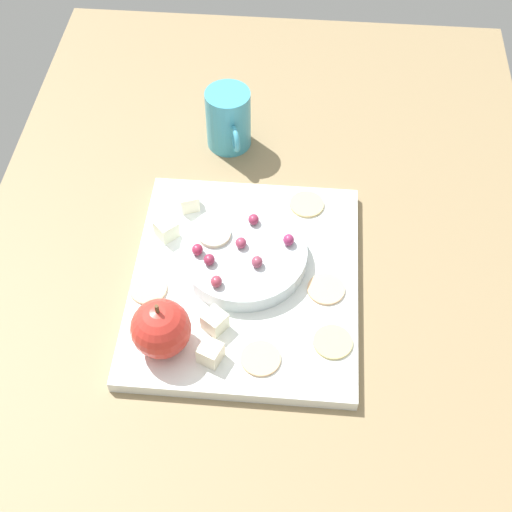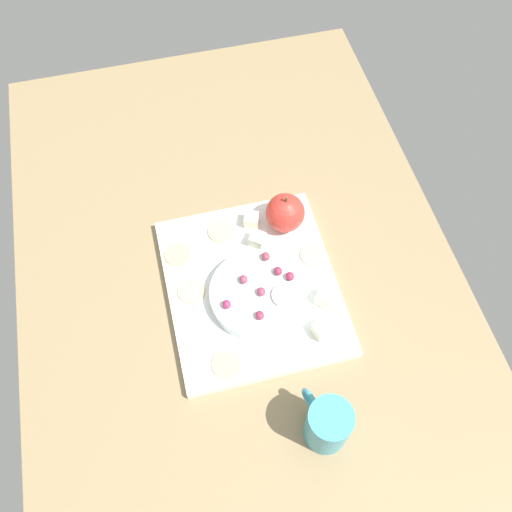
{
  "view_description": "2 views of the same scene",
  "coord_description": "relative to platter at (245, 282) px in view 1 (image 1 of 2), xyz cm",
  "views": [
    {
      "loc": [
        54.87,
        4.6,
        81.85
      ],
      "look_at": [
        -2.61,
        -0.23,
        8.08
      ],
      "focal_mm": 50.22,
      "sensor_mm": 36.0,
      "label": 1
    },
    {
      "loc": [
        -46.16,
        8.85,
        94.44
      ],
      "look_at": [
        1.79,
        -3.04,
        9.66
      ],
      "focal_mm": 39.32,
      "sensor_mm": 36.0,
      "label": 2
    }
  ],
  "objects": [
    {
      "name": "apple_slice_0",
      "position": [
        -4.86,
        -4.6,
        3.66
      ],
      "size": [
        4.49,
        4.49,
        0.6
      ],
      "primitive_type": "cylinder",
      "color": "beige",
      "rests_on": "serving_dish"
    },
    {
      "name": "grape_1",
      "position": [
        -0.33,
        2.0,
        4.08
      ],
      "size": [
        1.63,
        1.47,
        1.45
      ],
      "primitive_type": "ellipsoid",
      "color": "#8A3A4F",
      "rests_on": "serving_dish"
    },
    {
      "name": "serving_dish",
      "position": [
        -2.8,
        -0.41,
        2.13
      ],
      "size": [
        17.01,
        17.01,
        2.44
      ],
      "primitive_type": "cylinder",
      "color": "silver",
      "rests_on": "platter"
    },
    {
      "name": "grape_3",
      "position": [
        -4.32,
        5.46,
        4.12
      ],
      "size": [
        1.63,
        1.47,
        1.53
      ],
      "primitive_type": "ellipsoid",
      "color": "#912C58",
      "rests_on": "serving_dish"
    },
    {
      "name": "cheese_cube_0",
      "position": [
        -6.4,
        -11.5,
        2.22
      ],
      "size": [
        3.71,
        3.71,
        2.62
      ],
      "primitive_type": "cube",
      "rotation": [
        0.0,
        0.0,
        0.76
      ],
      "color": "#F0F4CD",
      "rests_on": "platter"
    },
    {
      "name": "cracker_0",
      "position": [
        9.15,
        11.81,
        1.11
      ],
      "size": [
        4.94,
        4.94,
        0.4
      ],
      "primitive_type": "cylinder",
      "color": "#D7C37A",
      "rests_on": "platter"
    },
    {
      "name": "table",
      "position": [
        1.16,
        1.57,
        -2.57
      ],
      "size": [
        127.04,
        80.56,
        3.31
      ],
      "primitive_type": "cube",
      "color": "#8B7551",
      "rests_on": "ground"
    },
    {
      "name": "cracker_4",
      "position": [
        3.05,
        -12.45,
        1.11
      ],
      "size": [
        4.94,
        4.94,
        0.4
      ],
      "primitive_type": "cylinder",
      "color": "#DFB488",
      "rests_on": "platter"
    },
    {
      "name": "grape_2",
      "position": [
        -1.7,
        -6.42,
        4.09
      ],
      "size": [
        1.63,
        1.47,
        1.47
      ],
      "primitive_type": "ellipsoid",
      "color": "#972744",
      "rests_on": "serving_dish"
    },
    {
      "name": "cheese_cube_1",
      "position": [
        -11.92,
        -9.17,
        2.22
      ],
      "size": [
        3.37,
        3.37,
        2.62
      ],
      "primitive_type": "cube",
      "rotation": [
        0.0,
        0.0,
        0.35
      ],
      "color": "#F8ECC9",
      "rests_on": "platter"
    },
    {
      "name": "apple_whole",
      "position": [
        11.12,
        -9.09,
        4.59
      ],
      "size": [
        7.35,
        7.35,
        7.35
      ],
      "primitive_type": "sphere",
      "color": "red",
      "rests_on": "platter"
    },
    {
      "name": "platter",
      "position": [
        0.0,
        0.0,
        0.0
      ],
      "size": [
        34.43,
        29.95,
        1.83
      ],
      "primitive_type": "cube",
      "color": "white",
      "rests_on": "table"
    },
    {
      "name": "grape_6",
      "position": [
        -3.35,
        -0.82,
        4.03
      ],
      "size": [
        1.63,
        1.47,
        1.34
      ],
      "primitive_type": "ellipsoid",
      "color": "#93354F",
      "rests_on": "serving_dish"
    },
    {
      "name": "cheese_cube_3",
      "position": [
        8.04,
        -3.03,
        2.22
      ],
      "size": [
        3.67,
        3.67,
        2.62
      ],
      "primitive_type": "cube",
      "rotation": [
        0.0,
        0.0,
        0.94
      ],
      "color": "white",
      "rests_on": "platter"
    },
    {
      "name": "cracker_2",
      "position": [
        1.25,
        10.78,
        1.11
      ],
      "size": [
        4.94,
        4.94,
        0.4
      ],
      "primitive_type": "cylinder",
      "color": "#E1B386",
      "rests_on": "platter"
    },
    {
      "name": "apple_stem",
      "position": [
        11.12,
        -9.09,
        8.86
      ],
      "size": [
        0.5,
        0.5,
        1.2
      ],
      "primitive_type": "cylinder",
      "color": "brown",
      "rests_on": "apple_whole"
    },
    {
      "name": "cheese_cube_2",
      "position": [
        12.59,
        -3.01,
        2.22
      ],
      "size": [
        3.43,
        3.43,
        2.62
      ],
      "primitive_type": "cube",
      "rotation": [
        0.0,
        0.0,
        1.18
      ],
      "color": "#F3E9C9",
      "rests_on": "platter"
    },
    {
      "name": "grape_0",
      "position": [
        -7.6,
        0.5,
        4.03
      ],
      "size": [
        1.63,
        1.47,
        1.34
      ],
      "primitive_type": "ellipsoid",
      "color": "#8E2A47",
      "rests_on": "serving_dish"
    },
    {
      "name": "cracker_3",
      "position": [
        12.22,
        3.07,
        1.11
      ],
      "size": [
        4.94,
        4.94,
        0.4
      ],
      "primitive_type": "cylinder",
      "color": "#E2B482",
      "rests_on": "platter"
    },
    {
      "name": "cup",
      "position": [
        -27.59,
        -5.08,
        4.0
      ],
      "size": [
        9.88,
        6.91,
        9.82
      ],
      "color": "#3E9CB9",
      "rests_on": "table"
    },
    {
      "name": "grape_5",
      "position": [
        3.23,
        -3.33,
        4.07
      ],
      "size": [
        1.63,
        1.47,
        1.42
      ],
      "primitive_type": "ellipsoid",
      "color": "#923445",
      "rests_on": "serving_dish"
    },
    {
      "name": "grape_4",
      "position": [
        -0.18,
        -4.67,
        4.07
      ],
      "size": [
        1.63,
        1.47,
        1.42
      ],
      "primitive_type": "ellipsoid",
      "color": "maroon",
      "rests_on": "serving_dish"
    },
    {
      "name": "cracker_1",
      "position": [
        -13.62,
        7.67,
        1.11
      ],
      "size": [
        4.94,
        4.94,
        0.4
      ],
      "primitive_type": "cylinder",
      "color": "#DABD7E",
      "rests_on": "platter"
    }
  ]
}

